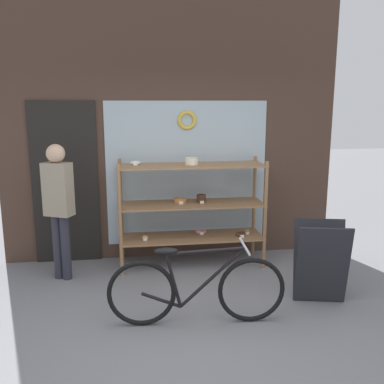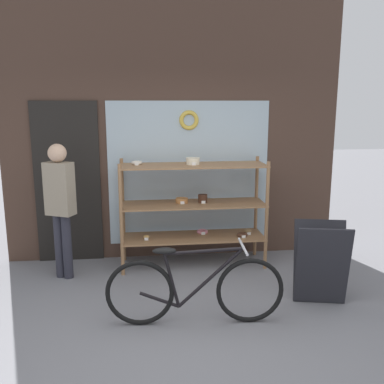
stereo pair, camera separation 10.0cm
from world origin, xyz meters
TOP-DOWN VIEW (x-y plane):
  - ground_plane at (0.00, 0.00)m, footprint 30.00×30.00m
  - storefront_facade at (-0.04, 2.41)m, footprint 4.43×0.13m
  - display_case at (0.21, 2.00)m, footprint 1.83×0.55m
  - bicycle at (0.04, 0.47)m, footprint 1.69×0.46m
  - sandwich_board at (1.40, 0.75)m, footprint 0.60×0.49m
  - pedestrian at (-1.38, 1.76)m, footprint 0.37×0.30m

SIDE VIEW (x-z plane):
  - ground_plane at x=0.00m, z-range 0.00..0.00m
  - bicycle at x=0.04m, z-range -0.04..0.74m
  - sandwich_board at x=1.40m, z-range 0.01..0.87m
  - display_case at x=0.21m, z-range 0.12..1.52m
  - pedestrian at x=-1.38m, z-range 0.14..1.76m
  - storefront_facade at x=-0.04m, z-range -0.06..3.50m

